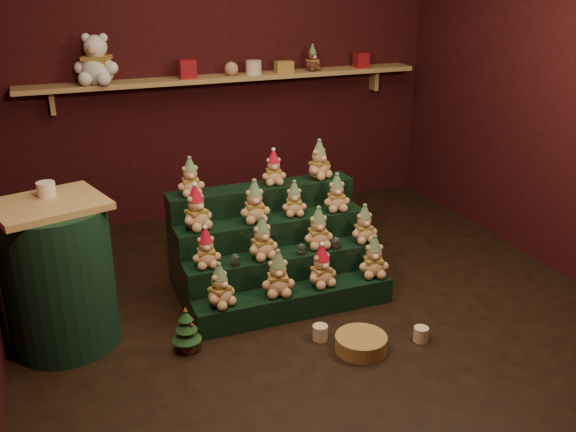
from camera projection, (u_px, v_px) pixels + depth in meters
name	position (u px, v px, depth m)	size (l,w,h in m)	color
ground	(312.00, 303.00, 4.53)	(4.00, 4.00, 0.00)	black
back_wall	(223.00, 63.00, 5.79)	(4.00, 0.10, 2.80)	black
front_wall	(551.00, 219.00, 2.25)	(4.00, 0.10, 2.80)	black
right_wall	(569.00, 86.00, 4.72)	(0.10, 4.00, 2.80)	black
back_shelf	(229.00, 78.00, 5.68)	(3.60, 0.26, 0.24)	tan
riser_tier_front	(295.00, 302.00, 4.37)	(1.40, 0.22, 0.18)	black
riser_tier_midfront	(283.00, 276.00, 4.52)	(1.40, 0.22, 0.36)	black
riser_tier_midback	(272.00, 253.00, 4.68)	(1.40, 0.22, 0.54)	black
riser_tier_back	(262.00, 231.00, 4.84)	(1.40, 0.22, 0.72)	black
teddy_0	(220.00, 285.00, 4.09)	(0.21, 0.19, 0.29)	tan
teddy_1	(278.00, 273.00, 4.23)	(0.22, 0.20, 0.31)	tan
teddy_2	(322.00, 266.00, 4.35)	(0.21, 0.19, 0.29)	tan
teddy_3	(374.00, 256.00, 4.49)	(0.21, 0.19, 0.30)	tan
teddy_4	(206.00, 248.00, 4.22)	(0.19, 0.17, 0.27)	tan
teddy_5	(262.00, 238.00, 4.34)	(0.21, 0.19, 0.30)	tan
teddy_6	(318.00, 228.00, 4.51)	(0.21, 0.19, 0.29)	tan
teddy_7	(364.00, 224.00, 4.61)	(0.19, 0.18, 0.27)	tan
teddy_8	(196.00, 208.00, 4.35)	(0.22, 0.20, 0.31)	tan
teddy_9	(255.00, 201.00, 4.48)	(0.21, 0.19, 0.30)	tan
teddy_10	(294.00, 199.00, 4.61)	(0.18, 0.16, 0.25)	tan
teddy_11	(337.00, 193.00, 4.69)	(0.20, 0.18, 0.27)	tan
teddy_12	(190.00, 177.00, 4.47)	(0.19, 0.17, 0.27)	tan
teddy_13	(274.00, 168.00, 4.70)	(0.18, 0.16, 0.25)	tan
teddy_14	(319.00, 160.00, 4.82)	(0.21, 0.19, 0.29)	tan
snow_globe_a	(235.00, 259.00, 4.27)	(0.06, 0.06, 0.08)	black
snow_globe_b	(301.00, 249.00, 4.43)	(0.06, 0.06, 0.08)	black
snow_globe_c	(336.00, 243.00, 4.52)	(0.06, 0.06, 0.09)	black
side_table	(59.00, 275.00, 3.91)	(0.73, 0.66, 0.95)	tan
table_ornament	(46.00, 189.00, 3.80)	(0.11, 0.11, 0.09)	beige
mini_christmas_tree	(187.00, 330.00, 3.92)	(0.18, 0.18, 0.31)	#462519
mug_left	(320.00, 333.00, 4.08)	(0.10, 0.10, 0.10)	beige
mug_right	(421.00, 334.00, 4.07)	(0.09, 0.09, 0.09)	beige
wicker_basket	(361.00, 343.00, 3.96)	(0.32, 0.32, 0.10)	#A78143
white_bear	(96.00, 52.00, 5.17)	(0.36, 0.33, 0.51)	white
brown_bear	(312.00, 58.00, 5.87)	(0.16, 0.15, 0.23)	#492818
gift_tin_red_a	(187.00, 69.00, 5.49)	(0.14, 0.14, 0.16)	maroon
gift_tin_cream	(254.00, 67.00, 5.71)	(0.14, 0.14, 0.12)	beige
gift_tin_red_b	(361.00, 60.00, 6.07)	(0.12, 0.12, 0.14)	maroon
shelf_plush_ball	(231.00, 69.00, 5.64)	(0.12, 0.12, 0.12)	tan
scarf_gift_box	(284.00, 67.00, 5.81)	(0.16, 0.10, 0.10)	orange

